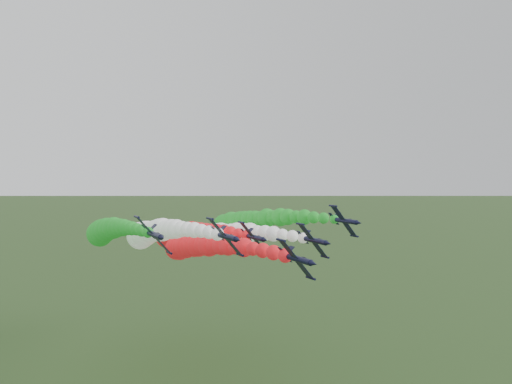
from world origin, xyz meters
TOP-DOWN VIEW (x-y plane):
  - jet_lead at (1.75, 40.69)m, footprint 11.27×77.14m
  - jet_inner_left at (-5.30, 53.77)m, footprint 12.06×77.93m
  - jet_inner_right at (12.77, 52.96)m, footprint 12.02×77.89m
  - jet_outer_left at (-15.99, 60.50)m, footprint 11.26×77.08m
  - jet_outer_right at (24.73, 58.48)m, footprint 11.89×77.76m
  - jet_trail at (7.29, 66.57)m, footprint 11.86×77.73m

SIDE VIEW (x-z plane):
  - jet_trail at x=7.29m, z-range 29.14..44.96m
  - jet_lead at x=1.75m, z-range 29.54..44.78m
  - jet_inner_right at x=12.77m, z-range 29.78..45.76m
  - jet_inner_left at x=-5.30m, z-range 31.61..47.64m
  - jet_outer_left at x=-15.99m, z-range 32.33..47.51m
  - jet_outer_right at x=24.73m, z-range 32.42..48.27m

